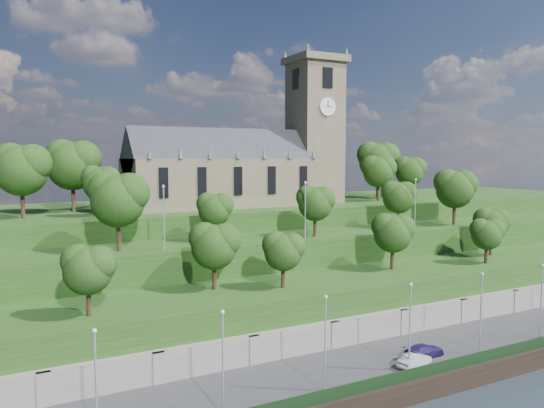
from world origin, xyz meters
TOP-DOWN VIEW (x-y plane):
  - ground at (0.00, 0.00)m, footprint 320.00×320.00m
  - promenade at (0.00, 6.00)m, footprint 160.00×12.00m
  - quay_wall at (0.00, -0.05)m, footprint 160.00×0.50m
  - fence at (0.00, 0.60)m, footprint 160.00×0.10m
  - retaining_wall at (0.00, 11.97)m, footprint 160.00×2.10m
  - embankment_lower at (0.00, 18.00)m, footprint 160.00×12.00m
  - embankment_upper at (0.00, 29.00)m, footprint 160.00×10.00m
  - hilltop at (0.00, 50.00)m, footprint 160.00×32.00m
  - church at (0.79, 45.98)m, footprint 38.60×12.35m
  - trees_lower at (1.24, 18.31)m, footprint 65.87×8.98m
  - trees_upper at (2.63, 27.93)m, footprint 61.51×8.31m
  - trees_hilltop at (0.23, 45.71)m, footprint 76.63×16.21m
  - lamp_posts_promenade at (-2.00, 2.50)m, footprint 60.36×0.36m
  - lamp_posts_upper at (-0.00, 26.00)m, footprint 40.36×0.36m
  - car_middle at (-0.81, 3.02)m, footprint 4.38×2.36m
  - car_right at (1.98, 4.55)m, footprint 4.92×2.29m

SIDE VIEW (x-z plane):
  - ground at x=0.00m, z-range 0.00..0.00m
  - promenade at x=0.00m, z-range 0.00..2.00m
  - quay_wall at x=0.00m, z-range 0.00..2.20m
  - retaining_wall at x=0.00m, z-range 0.00..5.00m
  - fence at x=0.00m, z-range 2.00..3.20m
  - car_middle at x=-0.81m, z-range 2.00..3.37m
  - car_right at x=1.98m, z-range 2.00..3.39m
  - embankment_lower at x=0.00m, z-range 0.00..8.00m
  - embankment_upper at x=0.00m, z-range 0.00..12.00m
  - lamp_posts_promenade at x=-2.00m, z-range 2.62..11.60m
  - hilltop at x=0.00m, z-range 0.00..15.00m
  - trees_lower at x=1.24m, z-range 9.04..16.88m
  - lamp_posts_upper at x=0.00m, z-range 12.61..20.54m
  - trees_upper at x=2.63m, z-range 13.02..22.63m
  - trees_hilltop at x=0.23m, z-range 16.19..27.59m
  - church at x=0.79m, z-range 8.72..36.32m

